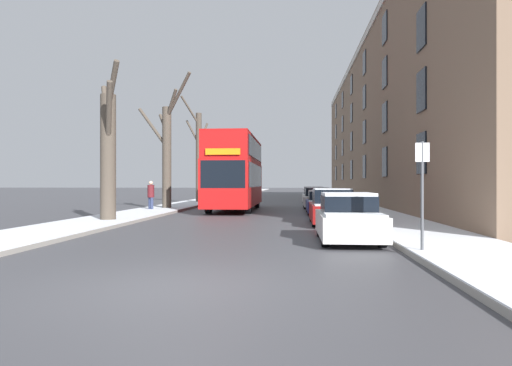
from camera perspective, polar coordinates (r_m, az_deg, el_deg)
The scene contains 15 objects.
ground_plane at distance 7.77m, azimuth -10.65°, elevation -12.62°, with size 320.00×320.00×0.00m, color #424247.
sidewalk_left at distance 60.88m, azimuth -2.96°, elevation -1.55°, with size 2.94×130.00×0.16m.
sidewalk_right at distance 60.48m, azimuth 8.64°, elevation -1.56°, with size 2.94×130.00×0.16m.
terrace_facade_right at distance 42.04m, azimuth 18.72°, elevation 6.98°, with size 9.10×54.80×13.63m.
bare_tree_left_0 at distance 20.39m, azimuth -17.99°, elevation 4.00°, with size 1.73×2.91×6.68m.
bare_tree_left_1 at distance 29.26m, azimuth -11.11°, elevation 3.99°, with size 4.04×3.44×8.34m.
bare_tree_left_2 at distance 38.65m, azimuth -7.22°, elevation 3.53°, with size 2.01×2.17×8.90m.
double_decker_bus at distance 28.49m, azimuth -2.59°, elevation 1.70°, with size 2.61×10.19×4.52m.
parked_car_0 at distance 13.56m, azimuth 11.45°, elevation -4.42°, with size 1.71×3.91×1.42m.
parked_car_1 at distance 19.13m, azimuth 9.48°, elevation -3.07°, with size 1.76×4.31×1.48m.
parked_car_2 at distance 25.41m, azimuth 8.31°, elevation -2.47°, with size 1.73×4.52×1.30m.
parked_car_3 at distance 31.16m, azimuth 7.64°, elevation -1.95°, with size 1.84×4.22×1.41m.
parked_car_4 at distance 36.98m, azimuth 7.18°, elevation -1.64°, with size 1.70×4.48×1.42m.
pedestrian_left_sidewalk at distance 27.86m, azimuth -13.01°, elevation -1.44°, with size 0.40×0.40×1.83m.
street_sign_post at distance 11.17m, azimuth 20.06°, elevation -0.92°, with size 0.32×0.07×2.66m.
Camera 1 is at (2.01, -7.32, 1.69)m, focal length 32.00 mm.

